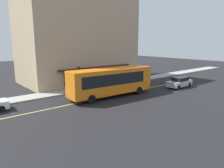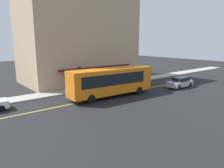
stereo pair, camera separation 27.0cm
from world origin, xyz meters
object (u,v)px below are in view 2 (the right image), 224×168
object	(u,v)px
traffic_light	(80,73)
pedestrian_waiting	(113,76)
pedestrian_mid_block	(78,82)
pedestrian_near_storefront	(132,76)
car_maroon	(96,87)
car_silver	(180,82)
bus	(112,81)

from	to	relation	value
traffic_light	pedestrian_waiting	size ratio (longest dim) A/B	1.86
pedestrian_waiting	pedestrian_mid_block	world-z (taller)	pedestrian_waiting
pedestrian_near_storefront	pedestrian_mid_block	world-z (taller)	pedestrian_near_storefront
traffic_light	car_maroon	bearing A→B (deg)	-59.27
car_silver	pedestrian_near_storefront	bearing A→B (deg)	112.52
bus	pedestrian_waiting	bearing A→B (deg)	49.82
pedestrian_near_storefront	car_silver	bearing A→B (deg)	-67.48
car_silver	pedestrian_waiting	size ratio (longest dim) A/B	2.51
car_silver	pedestrian_waiting	world-z (taller)	pedestrian_waiting
pedestrian_near_storefront	bus	bearing A→B (deg)	-148.98
bus	pedestrian_mid_block	bearing A→B (deg)	101.59
traffic_light	pedestrian_near_storefront	distance (m)	9.91
bus	car_silver	size ratio (longest dim) A/B	2.61
car_silver	car_maroon	world-z (taller)	same
car_silver	pedestrian_mid_block	distance (m)	14.99
pedestrian_waiting	pedestrian_near_storefront	size ratio (longest dim) A/B	1.03
pedestrian_waiting	pedestrian_near_storefront	world-z (taller)	pedestrian_waiting
traffic_light	pedestrian_near_storefront	world-z (taller)	traffic_light
car_silver	car_maroon	xyz separation A→B (m)	(-11.60, 5.27, 0.00)
car_maroon	pedestrian_near_storefront	bearing A→B (deg)	12.65
car_maroon	pedestrian_near_storefront	size ratio (longest dim) A/B	2.59
pedestrian_near_storefront	traffic_light	bearing A→B (deg)	179.48
pedestrian_mid_block	pedestrian_near_storefront	bearing A→B (deg)	-6.56
bus	car_maroon	world-z (taller)	bus
car_maroon	pedestrian_near_storefront	xyz separation A→B (m)	(8.61, 1.93, 0.41)
pedestrian_mid_block	pedestrian_waiting	bearing A→B (deg)	2.51
car_silver	pedestrian_near_storefront	xyz separation A→B (m)	(-2.99, 7.20, 0.41)
bus	pedestrian_near_storefront	bearing A→B (deg)	31.02
traffic_light	pedestrian_near_storefront	size ratio (longest dim) A/B	1.91
pedestrian_mid_block	car_maroon	bearing A→B (deg)	-73.70
traffic_light	car_silver	xyz separation A→B (m)	(12.80, -7.29, -1.79)
bus	pedestrian_mid_block	distance (m)	6.25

